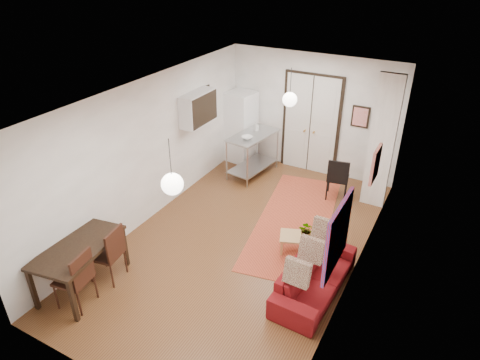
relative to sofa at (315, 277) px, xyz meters
The scene contains 27 objects.
floor 1.79m from the sofa, 159.38° to the left, with size 7.00×7.00×0.00m, color brown.
ceiling 3.16m from the sofa, 159.38° to the left, with size 4.20×7.00×0.02m, color white.
wall_back 4.59m from the sofa, 111.89° to the left, with size 4.20×0.02×2.90m, color white.
wall_front 3.52m from the sofa, 119.94° to the right, with size 4.20×0.02×2.90m, color white.
wall_left 3.98m from the sofa, behind, with size 0.02×7.00×2.90m, color white.
wall_right 1.39m from the sofa, 54.61° to the left, with size 0.02×7.00×2.90m, color white.
double_doors 4.50m from the sofa, 112.11° to the left, with size 1.44×0.06×2.50m, color silver.
stub_partition 3.39m from the sofa, 86.52° to the left, with size 0.50×0.10×2.90m, color white.
wall_cabinet 4.46m from the sofa, 149.30° to the left, with size 0.35×1.00×0.70m, color white.
painting_popart 1.56m from the sofa, 56.29° to the right, with size 0.05×1.00×1.00m, color red.
painting_abstract 2.12m from the sofa, 73.64° to the left, with size 0.05×0.50×0.60m, color beige.
poster_back 4.33m from the sofa, 97.06° to the left, with size 0.40×0.03×0.50m, color red.
print_left 4.85m from the sofa, 144.86° to the left, with size 0.03×0.44×0.54m, color #975F3F.
pendant_back 3.67m from the sofa, 122.28° to the left, with size 0.30×0.30×0.80m.
pendant_front 2.92m from the sofa, 140.28° to the right, with size 0.30×0.30×0.80m.
kilim_rug 2.04m from the sofa, 121.03° to the left, with size 1.42×3.79×0.01m, color #BE4E2F.
sofa is the anchor object (origin of this frame).
coffee_table 1.03m from the sofa, 124.00° to the left, with size 0.87×0.67×0.34m.
potted_plant 1.00m from the sofa, 119.13° to the left, with size 0.26×0.30×0.33m, color #346F31.
kitchen_counter 4.24m from the sofa, 130.95° to the left, with size 0.87×1.46×1.05m.
bowl 4.08m from the sofa, 133.77° to the left, with size 0.25×0.25×0.06m, color white.
soap_bottle 4.53m from the sofa, 129.33° to the left, with size 0.10×0.10×0.22m, color #5092AE.
fridge 5.12m from the sofa, 132.08° to the left, with size 0.65×0.65×1.83m, color white.
dining_table 3.84m from the sofa, 153.28° to the right, with size 1.07×1.60×0.82m.
dining_chair_near 3.45m from the sofa, 158.45° to the right, with size 0.56×0.73×1.02m.
dining_chair_far 3.76m from the sofa, 148.45° to the right, with size 0.56×0.73×1.02m.
black_side_chair 3.23m from the sofa, 100.49° to the left, with size 0.53×0.54×0.99m.
Camera 1 is at (3.12, -5.88, 5.01)m, focal length 32.00 mm.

